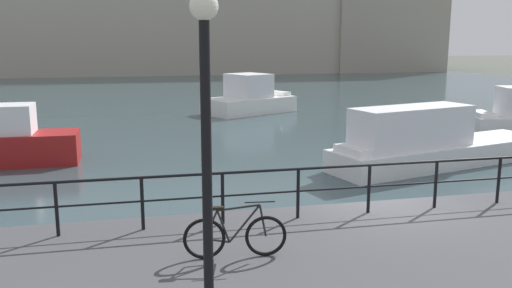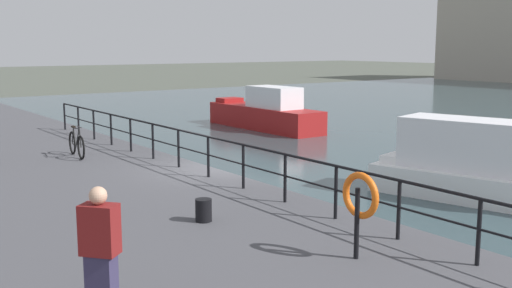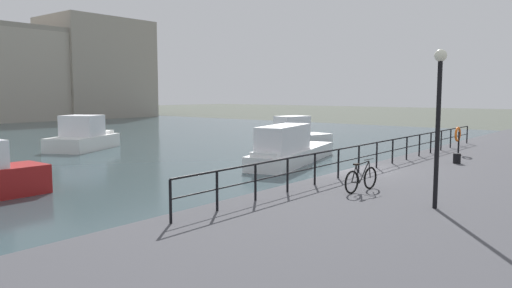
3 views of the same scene
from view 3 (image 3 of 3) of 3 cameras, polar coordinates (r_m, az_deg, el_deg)
The scene contains 10 objects.
ground_plane at distance 20.31m, azimuth 10.81°, elevation -5.65°, with size 240.00×240.00×0.00m, color #4C5147.
water_basin at distance 43.47m, azimuth -26.90°, elevation -0.02°, with size 80.00×60.00×0.01m, color #33474C.
moored_cabin_cruiser at distance 27.90m, azimuth 3.93°, elevation -0.60°, with size 9.60×4.47×2.28m.
moored_red_daysailer at distance 38.63m, azimuth 4.47°, elevation 1.13°, with size 6.47×3.67×2.26m.
moored_blue_motorboat at distance 37.18m, azimuth -19.61°, elevation 0.79°, with size 6.34×5.14×2.48m.
quay_railing at distance 21.25m, azimuth 14.89°, elevation -0.50°, with size 23.79×0.07×1.08m.
parked_bicycle at distance 15.53m, azimuth 12.23°, elevation -4.05°, with size 1.77×0.23×0.98m.
mooring_bollard at distance 22.98m, azimuth 22.49°, elevation -1.57°, with size 0.32×0.32×0.44m, color black.
life_ring_stand at distance 26.23m, azimuth 22.59°, elevation 0.96°, with size 0.75×0.16×1.40m.
quay_lamp_post at distance 13.59m, azimuth 20.63°, elevation 4.15°, with size 0.32×0.32×4.19m.
Camera 3 is at (-17.56, -9.36, 4.05)m, focal length 34.12 mm.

